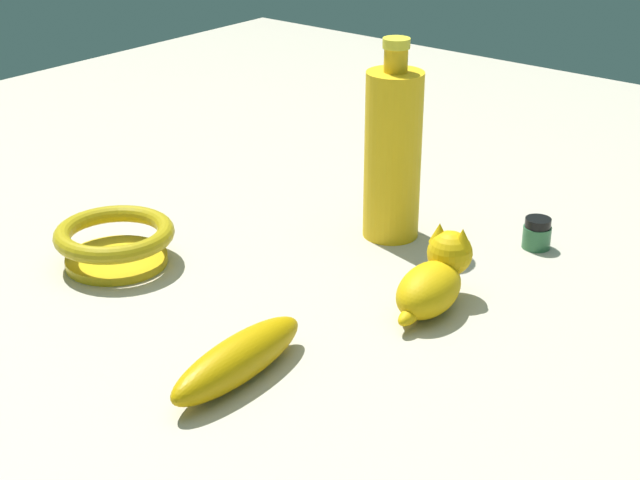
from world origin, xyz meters
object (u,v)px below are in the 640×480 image
Objects in this scene: banana at (238,359)px; bottle_tall at (394,153)px; cat_figurine at (436,277)px; nail_polish_jar at (537,233)px; bowl at (115,241)px.

bottle_tall is at bearing 9.66° from banana.
nail_polish_jar is at bearing -3.56° from cat_figurine.
nail_polish_jar is at bearing -62.87° from bottle_tall.
banana is at bearing 164.76° from cat_figurine.
banana is at bearing -107.54° from bowl.
banana is (-0.44, 0.08, 0.00)m from nail_polish_jar.
cat_figurine is 0.20m from nail_polish_jar.
bowl is at bearing 134.40° from nail_polish_jar.
bottle_tall reaches higher than nail_polish_jar.
cat_figurine is at bearing -66.92° from bowl.
banana is (-0.36, -0.08, -0.09)m from bottle_tall.
bottle_tall is 0.38m from banana.
nail_polish_jar is (0.20, -0.01, -0.02)m from cat_figurine.
bowl is 0.50m from nail_polish_jar.
bottle_tall is at bearing -36.64° from bowl.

